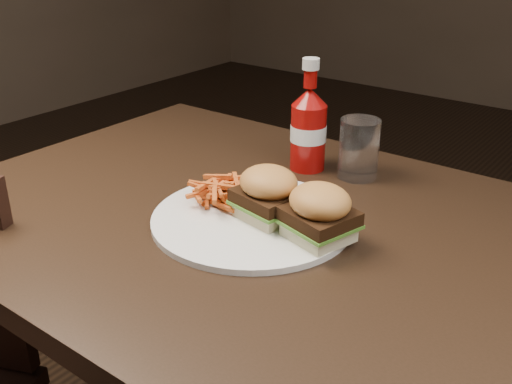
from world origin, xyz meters
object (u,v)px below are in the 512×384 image
Objects in this scene: dining_table at (275,233)px; plate at (252,219)px; tumbler at (359,150)px; ketchup_bottle at (308,139)px.

dining_table is 3.64× the size of plate.
tumbler is at bearing 86.61° from dining_table.
plate is at bearing -144.56° from dining_table.
dining_table is at bearing -69.43° from ketchup_bottle.
ketchup_bottle is at bearing 102.26° from plate.
dining_table is 10.17× the size of tumbler.
dining_table is at bearing 35.44° from plate.
tumbler is (0.10, 0.02, -0.01)m from ketchup_bottle.
ketchup_bottle is at bearing -167.75° from tumbler.
dining_table is 0.25m from ketchup_bottle.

